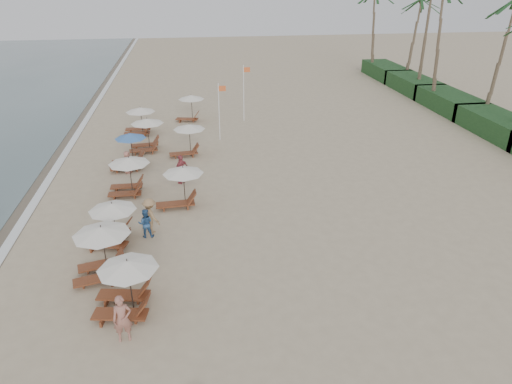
{
  "coord_description": "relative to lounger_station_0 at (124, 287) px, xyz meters",
  "views": [
    {
      "loc": [
        -2.28,
        -17.68,
        11.78
      ],
      "look_at": [
        1.0,
        4.16,
        1.3
      ],
      "focal_mm": 32.58,
      "sensor_mm": 36.0,
      "label": 1
    }
  ],
  "objects": [
    {
      "name": "ground",
      "position": [
        5.1,
        2.87,
        -1.08
      ],
      "size": [
        160.0,
        160.0,
        0.0
      ],
      "primitive_type": "plane",
      "color": "tan",
      "rests_on": "ground"
    },
    {
      "name": "beachgoer_far_a",
      "position": [
        2.2,
        11.71,
        -0.16
      ],
      "size": [
        1.06,
        1.1,
        1.84
      ],
      "primitive_type": "imported",
      "rotation": [
        0.0,
        0.0,
        3.98
      ],
      "color": "#A9434C",
      "rests_on": "ground"
    },
    {
      "name": "shrub_hedge",
      "position": [
        27.1,
        17.37,
        -0.28
      ],
      "size": [
        3.2,
        53.0,
        1.6
      ],
      "color": "#193D1C",
      "rests_on": "ground"
    },
    {
      "name": "beachgoer_near",
      "position": [
        0.11,
        -1.63,
        -0.17
      ],
      "size": [
        0.72,
        0.53,
        1.83
      ],
      "primitive_type": "imported",
      "rotation": [
        0.0,
        0.0,
        0.14
      ],
      "color": "#A36758",
      "rests_on": "ground"
    },
    {
      "name": "lounger_station_3",
      "position": [
        -0.91,
        10.65,
        0.11
      ],
      "size": [
        2.57,
        2.37,
        2.23
      ],
      "color": "brown",
      "rests_on": "ground"
    },
    {
      "name": "lounger_station_5",
      "position": [
        -0.34,
        17.89,
        0.11
      ],
      "size": [
        2.66,
        2.33,
        2.39
      ],
      "color": "brown",
      "rests_on": "ground"
    },
    {
      "name": "flag_pole_far",
      "position": [
        7.66,
        24.25,
        1.57
      ],
      "size": [
        0.59,
        0.08,
        4.81
      ],
      "color": "silver",
      "rests_on": "ground"
    },
    {
      "name": "lounger_station_0",
      "position": [
        0.0,
        0.0,
        0.0
      ],
      "size": [
        2.7,
        2.29,
        2.22
      ],
      "color": "brown",
      "rests_on": "ground"
    },
    {
      "name": "lounger_station_2",
      "position": [
        -1.2,
        5.2,
        -0.05
      ],
      "size": [
        2.62,
        2.34,
        2.07
      ],
      "color": "brown",
      "rests_on": "ground"
    },
    {
      "name": "lounger_station_6",
      "position": [
        -1.12,
        21.9,
        -0.0
      ],
      "size": [
        2.63,
        2.3,
        2.17
      ],
      "color": "brown",
      "rests_on": "ground"
    },
    {
      "name": "inland_station_2",
      "position": [
        2.98,
        24.98,
        0.32
      ],
      "size": [
        2.68,
        2.24,
        2.22
      ],
      "color": "brown",
      "rests_on": "ground"
    },
    {
      "name": "inland_station_1",
      "position": [
        2.62,
        16.46,
        0.29
      ],
      "size": [
        2.71,
        2.24,
        2.22
      ],
      "color": "brown",
      "rests_on": "ground"
    },
    {
      "name": "beachgoer_mid_a",
      "position": [
        0.43,
        5.48,
        -0.33
      ],
      "size": [
        0.74,
        0.58,
        1.5
      ],
      "primitive_type": "imported",
      "rotation": [
        0.0,
        0.0,
        3.12
      ],
      "color": "#2F598F",
      "rests_on": "ground"
    },
    {
      "name": "beachgoer_far_b",
      "position": [
        -1.23,
        13.85,
        -0.34
      ],
      "size": [
        0.63,
        0.81,
        1.48
      ],
      "primitive_type": "imported",
      "rotation": [
        0.0,
        0.0,
        1.33
      ],
      "color": "#B16E60",
      "rests_on": "ground"
    },
    {
      "name": "wet_sand_band",
      "position": [
        -7.4,
        12.87,
        -1.08
      ],
      "size": [
        3.2,
        140.0,
        0.01
      ],
      "primitive_type": "cube",
      "color": "#6B5E4C",
      "rests_on": "ground"
    },
    {
      "name": "beachgoer_mid_b",
      "position": [
        0.65,
        5.91,
        -0.16
      ],
      "size": [
        1.31,
        1.34,
        1.84
      ],
      "primitive_type": "imported",
      "rotation": [
        0.0,
        0.0,
        2.3
      ],
      "color": "#97744D",
      "rests_on": "ground"
    },
    {
      "name": "inland_station_0",
      "position": [
        2.09,
        8.53,
        0.22
      ],
      "size": [
        2.8,
        2.24,
        2.22
      ],
      "color": "brown",
      "rests_on": "ground"
    },
    {
      "name": "lounger_station_1",
      "position": [
        -1.21,
        2.41,
        0.18
      ],
      "size": [
        2.63,
        2.38,
        2.39
      ],
      "color": "brown",
      "rests_on": "ground"
    },
    {
      "name": "lounger_station_4",
      "position": [
        -1.27,
        14.77,
        -0.05
      ],
      "size": [
        2.6,
        2.33,
        2.37
      ],
      "color": "brown",
      "rests_on": "ground"
    },
    {
      "name": "foam_line",
      "position": [
        -6.1,
        12.87,
        -1.07
      ],
      "size": [
        0.5,
        140.0,
        0.02
      ],
      "primitive_type": "cube",
      "color": "white",
      "rests_on": "ground"
    },
    {
      "name": "flag_pole_near",
      "position": [
        5.19,
        19.56,
        1.35
      ],
      "size": [
        0.6,
        0.08,
        4.37
      ],
      "color": "silver",
      "rests_on": "ground"
    }
  ]
}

